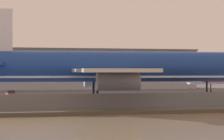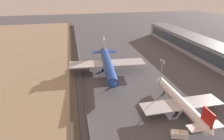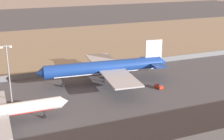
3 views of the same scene
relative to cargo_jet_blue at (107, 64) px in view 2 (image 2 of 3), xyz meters
name	(u,v)px [view 2 (image 2 of 3)]	position (x,y,z in m)	size (l,w,h in m)	color
ground_plane	(107,68)	(-6.11, 0.98, -5.72)	(500.00, 500.00, 0.00)	#4C4C51
shoreline_seawall	(72,71)	(-6.11, -19.52, -5.47)	(320.00, 3.00, 0.50)	#474238
perimeter_fence	(80,69)	(-6.11, -15.02, -4.55)	(280.00, 0.10, 2.34)	slate
cargo_jet_blue	(107,64)	(0.00, 0.00, 0.00)	(49.89, 42.82, 14.99)	#193D93
passenger_jet_white_red	(180,102)	(38.81, 20.54, -1.71)	(36.92, 31.57, 10.52)	white
baggage_tug	(122,60)	(-14.84, 12.80, -4.92)	(1.94, 3.36, 1.80)	red
ops_van	(180,135)	(51.38, 13.03, -4.44)	(3.77, 5.61, 2.48)	white
terminal_building	(195,45)	(-18.96, 69.17, 0.03)	(120.18, 16.72, 11.48)	#9EA3AD
apron_light_mast_apron_west	(160,82)	(34.66, 13.32, 5.64)	(3.20, 0.40, 20.18)	#93969B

